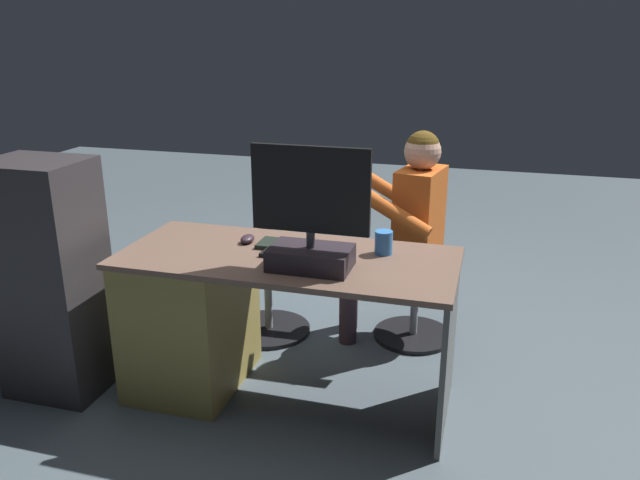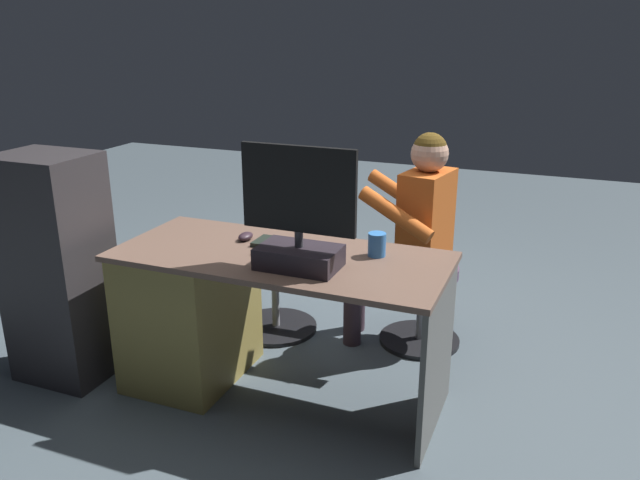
% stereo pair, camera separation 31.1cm
% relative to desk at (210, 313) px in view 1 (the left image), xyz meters
% --- Properties ---
extents(ground_plane, '(10.00, 10.00, 0.00)m').
position_rel_desk_xyz_m(ground_plane, '(-0.40, -0.34, -0.38)').
color(ground_plane, '#48555C').
extents(desk, '(1.50, 0.66, 0.72)m').
position_rel_desk_xyz_m(desk, '(0.00, 0.00, 0.00)').
color(desk, brown).
rests_on(desk, ground_plane).
extents(monitor, '(0.50, 0.22, 0.52)m').
position_rel_desk_xyz_m(monitor, '(-0.54, 0.12, 0.50)').
color(monitor, '#282128').
rests_on(monitor, desk).
extents(keyboard, '(0.42, 0.14, 0.02)m').
position_rel_desk_xyz_m(keyboard, '(-0.44, -0.10, 0.34)').
color(keyboard, black).
rests_on(keyboard, desk).
extents(computer_mouse, '(0.06, 0.10, 0.04)m').
position_rel_desk_xyz_m(computer_mouse, '(-0.16, -0.12, 0.35)').
color(computer_mouse, '#2F2029').
rests_on(computer_mouse, desk).
extents(cup, '(0.08, 0.08, 0.11)m').
position_rel_desk_xyz_m(cup, '(-0.80, -0.14, 0.38)').
color(cup, '#3372BF').
rests_on(cup, desk).
extents(tv_remote, '(0.06, 0.15, 0.02)m').
position_rel_desk_xyz_m(tv_remote, '(-0.31, -0.02, 0.34)').
color(tv_remote, black).
rests_on(tv_remote, desk).
extents(office_chair_teddy, '(0.47, 0.47, 0.46)m').
position_rel_desk_xyz_m(office_chair_teddy, '(-0.07, -0.60, -0.12)').
color(office_chair_teddy, black).
rests_on(office_chair_teddy, ground_plane).
extents(teddy_bear, '(0.21, 0.21, 0.30)m').
position_rel_desk_xyz_m(teddy_bear, '(-0.07, -0.61, 0.21)').
color(teddy_bear, '#997E4F').
rests_on(teddy_bear, office_chair_teddy).
extents(visitor_chair, '(0.45, 0.45, 0.46)m').
position_rel_desk_xyz_m(visitor_chair, '(-0.88, -0.76, -0.11)').
color(visitor_chair, black).
rests_on(visitor_chair, ground_plane).
extents(person, '(0.56, 0.54, 1.17)m').
position_rel_desk_xyz_m(person, '(-0.80, -0.74, 0.31)').
color(person, '#C95A1F').
rests_on(person, ground_plane).
extents(equipment_rack, '(0.44, 0.36, 1.13)m').
position_rel_desk_xyz_m(equipment_rack, '(0.70, 0.22, 0.18)').
color(equipment_rack, '#2F2B2D').
rests_on(equipment_rack, ground_plane).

